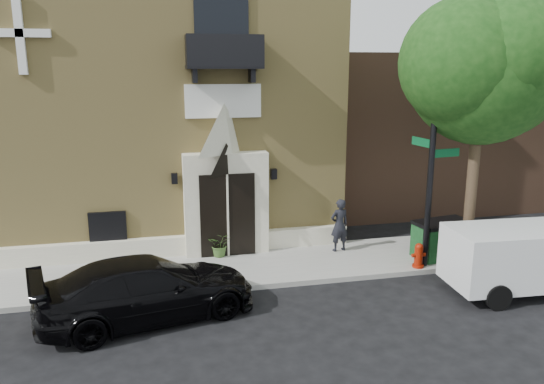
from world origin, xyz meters
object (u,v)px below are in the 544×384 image
Objects in this scene: fire_hydrant at (419,255)px; pedestrian_near at (339,225)px; black_sedan at (148,289)px; street_sign at (432,157)px; dumpster at (442,239)px; cargo_van at (537,256)px.

pedestrian_near reaches higher than fire_hydrant.
black_sedan is 0.80× the size of street_sign.
fire_hydrant is 1.35m from dumpster.
pedestrian_near is (-1.80, 1.87, 0.49)m from fire_hydrant.
street_sign reaches higher than black_sedan.
pedestrian_near is at bearing -75.66° from black_sedan.
street_sign is 3.63m from pedestrian_near.
pedestrian_near is at bearing 131.65° from street_sign.
pedestrian_near is (5.95, 3.14, 0.25)m from black_sedan.
pedestrian_near reaches higher than cargo_van.
pedestrian_near reaches higher than dumpster.
fire_hydrant is at bearing -158.71° from dumpster.
black_sedan is at bearing -170.73° from fire_hydrant.
street_sign is at bearing -93.58° from black_sedan.
street_sign is at bearing 137.97° from cargo_van.
pedestrian_near is (-4.16, 3.84, -0.01)m from cargo_van.
cargo_van is at bearing -39.69° from fire_hydrant.
black_sedan is 8.57m from street_sign.
street_sign reaches higher than cargo_van.
dumpster is 3.19m from pedestrian_near.
cargo_van is 2.43× the size of dumpster.
street_sign is 2.87m from dumpster.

